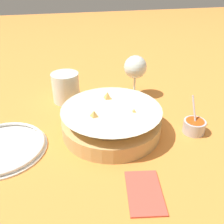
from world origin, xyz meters
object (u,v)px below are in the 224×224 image
object	(u,v)px
food_basket	(112,121)
beer_mug	(66,88)
wine_glass	(135,68)
sauce_cup	(194,126)
side_plate	(2,148)

from	to	relation	value
food_basket	beer_mug	size ratio (longest dim) A/B	2.09
wine_glass	sauce_cup	bearing A→B (deg)	-160.82
food_basket	side_plate	world-z (taller)	food_basket
food_basket	beer_mug	bearing A→B (deg)	26.29
wine_glass	side_plate	xyz separation A→B (m)	(-0.22, 0.41, -0.09)
wine_glass	food_basket	bearing A→B (deg)	147.60
sauce_cup	side_plate	distance (m)	0.50
side_plate	sauce_cup	bearing A→B (deg)	-94.28
food_basket	beer_mug	distance (m)	0.24
food_basket	sauce_cup	distance (m)	0.22
food_basket	side_plate	bearing A→B (deg)	93.33
sauce_cup	side_plate	bearing A→B (deg)	85.72
wine_glass	beer_mug	distance (m)	0.24
wine_glass	side_plate	size ratio (longest dim) A/B	0.64
food_basket	wine_glass	distance (m)	0.24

